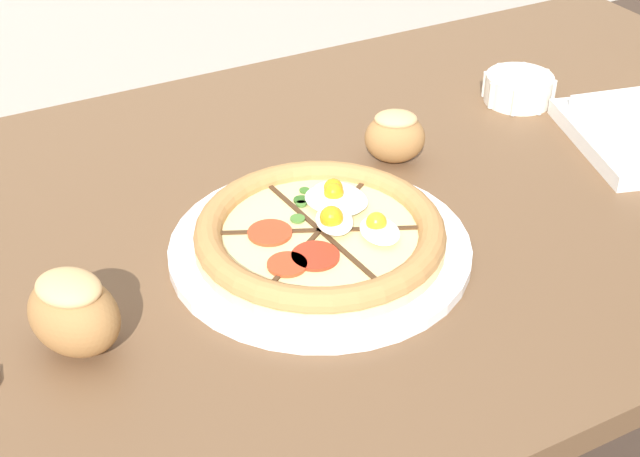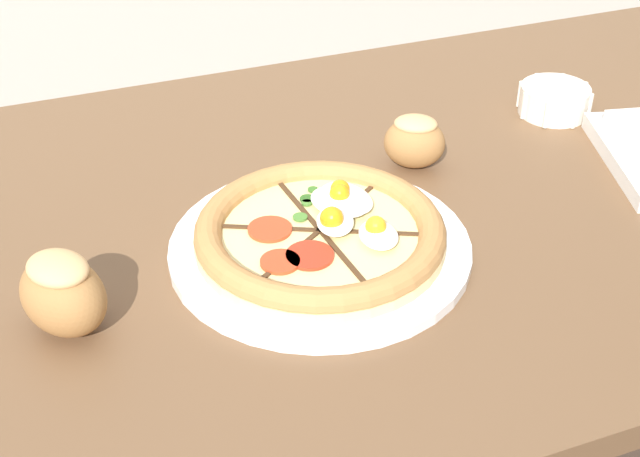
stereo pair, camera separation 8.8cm
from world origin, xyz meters
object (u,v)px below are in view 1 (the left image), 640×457
bread_piece_far (73,312)px  dining_table (332,278)px  ramekin_bowl (519,88)px  pizza (321,237)px  bread_piece_near (395,136)px

bread_piece_far → dining_table: bearing=17.8°
ramekin_bowl → bread_piece_far: 0.68m
ramekin_bowl → pizza: bearing=-155.4°
ramekin_bowl → bread_piece_near: 0.23m
ramekin_bowl → bread_piece_near: (-0.23, -0.06, 0.01)m
pizza → bread_piece_near: (0.16, 0.12, 0.01)m
dining_table → ramekin_bowl: (0.34, 0.11, 0.12)m
dining_table → ramekin_bowl: ramekin_bowl is taller
bread_piece_near → bread_piece_far: size_ratio=0.81×
pizza → ramekin_bowl: bearing=24.6°
ramekin_bowl → bread_piece_near: bearing=-166.1°
bread_piece_near → ramekin_bowl: bearing=13.9°
dining_table → pizza: (-0.05, -0.07, 0.12)m
pizza → bread_piece_near: size_ratio=3.48×
dining_table → pizza: pizza is taller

